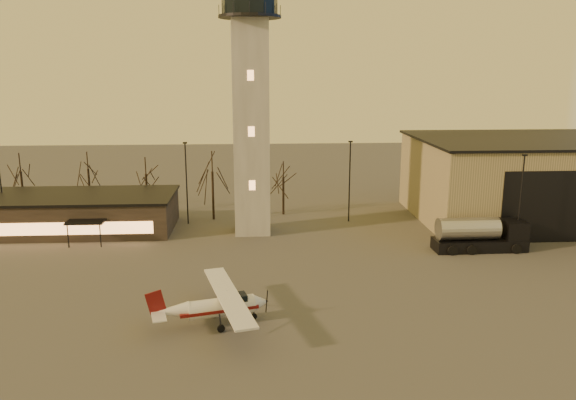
{
  "coord_description": "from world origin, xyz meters",
  "views": [
    {
      "loc": [
        0.36,
        -33.48,
        18.63
      ],
      "look_at": [
        3.12,
        13.0,
        7.76
      ],
      "focal_mm": 35.0,
      "sensor_mm": 36.0,
      "label": 1
    }
  ],
  "objects_px": {
    "hangar": "(538,179)",
    "fuel_truck": "(479,237)",
    "terminal": "(66,213)",
    "cessna_front": "(223,310)",
    "control_tower": "(251,91)"
  },
  "relations": [
    {
      "from": "terminal",
      "to": "cessna_front",
      "type": "relative_size",
      "value": 2.13
    },
    {
      "from": "control_tower",
      "to": "terminal",
      "type": "relative_size",
      "value": 1.28
    },
    {
      "from": "terminal",
      "to": "cessna_front",
      "type": "xyz_separation_m",
      "value": [
        19.83,
        -26.32,
        -1.03
      ]
    },
    {
      "from": "hangar",
      "to": "cessna_front",
      "type": "relative_size",
      "value": 2.57
    },
    {
      "from": "cessna_front",
      "to": "fuel_truck",
      "type": "relative_size",
      "value": 1.23
    },
    {
      "from": "hangar",
      "to": "fuel_truck",
      "type": "relative_size",
      "value": 3.16
    },
    {
      "from": "control_tower",
      "to": "terminal",
      "type": "distance_m",
      "value": 26.24
    },
    {
      "from": "hangar",
      "to": "terminal",
      "type": "xyz_separation_m",
      "value": [
        -57.99,
        -2.0,
        -3.0
      ]
    },
    {
      "from": "control_tower",
      "to": "hangar",
      "type": "distance_m",
      "value": 37.9
    },
    {
      "from": "hangar",
      "to": "terminal",
      "type": "relative_size",
      "value": 1.2
    },
    {
      "from": "control_tower",
      "to": "fuel_truck",
      "type": "distance_m",
      "value": 29.28
    },
    {
      "from": "hangar",
      "to": "fuel_truck",
      "type": "distance_m",
      "value": 17.68
    },
    {
      "from": "fuel_truck",
      "to": "cessna_front",
      "type": "bearing_deg",
      "value": -149.21
    },
    {
      "from": "hangar",
      "to": "terminal",
      "type": "distance_m",
      "value": 58.11
    },
    {
      "from": "terminal",
      "to": "hangar",
      "type": "bearing_deg",
      "value": 1.97
    }
  ]
}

